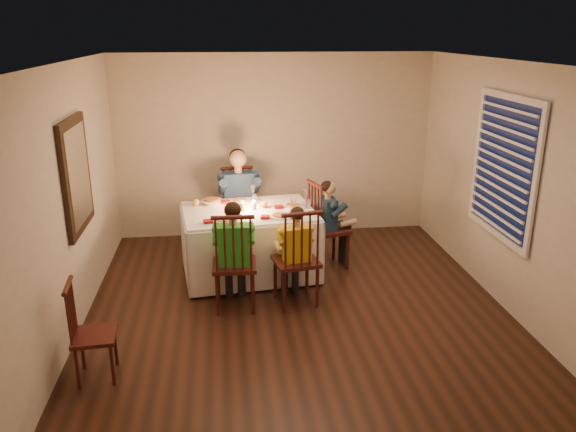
{
  "coord_description": "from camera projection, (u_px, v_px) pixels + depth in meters",
  "views": [
    {
      "loc": [
        -0.76,
        -5.4,
        2.9
      ],
      "look_at": [
        -0.09,
        0.15,
        1.03
      ],
      "focal_mm": 35.0,
      "sensor_mm": 36.0,
      "label": 1
    }
  ],
  "objects": [
    {
      "name": "ceiling",
      "position": [
        299.0,
        62.0,
        5.26
      ],
      "size": [
        5.0,
        5.0,
        0.0
      ],
      "primitive_type": "plane",
      "color": "white",
      "rests_on": "wall_back"
    },
    {
      "name": "setting_adult",
      "position": [
        240.0,
        201.0,
        7.06
      ],
      "size": [
        0.29,
        0.29,
        0.02
      ],
      "primitive_type": "cylinder",
      "rotation": [
        0.0,
        0.0,
        0.12
      ],
      "color": "white",
      "rests_on": "dining_table"
    },
    {
      "name": "dining_table",
      "position": [
        249.0,
        229.0,
        6.81
      ],
      "size": [
        1.71,
        1.32,
        0.8
      ],
      "rotation": [
        0.0,
        0.0,
        0.12
      ],
      "color": "white",
      "rests_on": "ground"
    },
    {
      "name": "squash",
      "position": [
        196.0,
        202.0,
        6.89
      ],
      "size": [
        0.09,
        0.09,
        0.09
      ],
      "primitive_type": "sphere",
      "color": "gold",
      "rests_on": "dining_table"
    },
    {
      "name": "wall_left",
      "position": [
        68.0,
        203.0,
        5.42
      ],
      "size": [
        0.02,
        5.0,
        2.6
      ],
      "primitive_type": "cube",
      "color": "beige",
      "rests_on": "ground"
    },
    {
      "name": "chair_end",
      "position": [
        328.0,
        265.0,
        7.24
      ],
      "size": [
        0.55,
        0.57,
        1.13
      ],
      "primitive_type": null,
      "rotation": [
        0.0,
        0.0,
        1.85
      ],
      "color": "#36120E",
      "rests_on": "ground"
    },
    {
      "name": "setting_green",
      "position": [
        224.0,
        221.0,
        6.35
      ],
      "size": [
        0.29,
        0.29,
        0.02
      ],
      "primitive_type": "cylinder",
      "rotation": [
        0.0,
        0.0,
        0.12
      ],
      "color": "white",
      "rests_on": "dining_table"
    },
    {
      "name": "serving_bowl",
      "position": [
        212.0,
        202.0,
        6.96
      ],
      "size": [
        0.27,
        0.27,
        0.06
      ],
      "primitive_type": "imported",
      "rotation": [
        0.0,
        0.0,
        -0.13
      ],
      "color": "white",
      "rests_on": "dining_table"
    },
    {
      "name": "candle_left",
      "position": [
        242.0,
        207.0,
        6.71
      ],
      "size": [
        0.06,
        0.06,
        0.1
      ],
      "primitive_type": "cylinder",
      "color": "silver",
      "rests_on": "dining_table"
    },
    {
      "name": "candle_right",
      "position": [
        254.0,
        206.0,
        6.74
      ],
      "size": [
        0.06,
        0.06,
        0.1
      ],
      "primitive_type": "cylinder",
      "color": "silver",
      "rests_on": "dining_table"
    },
    {
      "name": "ground",
      "position": [
        298.0,
        310.0,
        6.09
      ],
      "size": [
        5.0,
        5.0,
        0.0
      ],
      "primitive_type": "plane",
      "color": "black",
      "rests_on": "ground"
    },
    {
      "name": "wall_right",
      "position": [
        509.0,
        188.0,
        5.93
      ],
      "size": [
        0.02,
        5.0,
        2.6
      ],
      "primitive_type": "cube",
      "color": "beige",
      "rests_on": "ground"
    },
    {
      "name": "chair_near_left",
      "position": [
        236.0,
        307.0,
        6.16
      ],
      "size": [
        0.48,
        0.45,
        1.13
      ],
      "primitive_type": null,
      "rotation": [
        0.0,
        0.0,
        3.11
      ],
      "color": "#36120E",
      "rests_on": "ground"
    },
    {
      "name": "chair_extra",
      "position": [
        99.0,
        376.0,
        4.93
      ],
      "size": [
        0.38,
        0.4,
        0.91
      ],
      "primitive_type": null,
      "rotation": [
        0.0,
        0.0,
        1.65
      ],
      "color": "#36120E",
      "rests_on": "ground"
    },
    {
      "name": "chair_adult",
      "position": [
        241.0,
        249.0,
        7.79
      ],
      "size": [
        0.5,
        0.48,
        1.13
      ],
      "primitive_type": null,
      "rotation": [
        0.0,
        0.0,
        0.08
      ],
      "color": "#36120E",
      "rests_on": "ground"
    },
    {
      "name": "orange_fruit",
      "position": [
        264.0,
        205.0,
        6.82
      ],
      "size": [
        0.08,
        0.08,
        0.08
      ],
      "primitive_type": "sphere",
      "color": "#FF5915",
      "rests_on": "dining_table"
    },
    {
      "name": "child_green",
      "position": [
        236.0,
        307.0,
        6.16
      ],
      "size": [
        0.45,
        0.41,
        1.21
      ],
      "primitive_type": null,
      "rotation": [
        0.0,
        0.0,
        3.11
      ],
      "color": "green",
      "rests_on": "ground"
    },
    {
      "name": "child_yellow",
      "position": [
        296.0,
        302.0,
        6.26
      ],
      "size": [
        0.44,
        0.42,
        1.13
      ],
      "primitive_type": null,
      "rotation": [
        0.0,
        0.0,
        3.31
      ],
      "color": "yellow",
      "rests_on": "ground"
    },
    {
      "name": "setting_yellow",
      "position": [
        280.0,
        216.0,
        6.5
      ],
      "size": [
        0.29,
        0.29,
        0.02
      ],
      "primitive_type": "cylinder",
      "rotation": [
        0.0,
        0.0,
        0.12
      ],
      "color": "white",
      "rests_on": "dining_table"
    },
    {
      "name": "wall_back",
      "position": [
        275.0,
        146.0,
        8.03
      ],
      "size": [
        4.5,
        0.02,
        2.6
      ],
      "primitive_type": "cube",
      "color": "beige",
      "rests_on": "ground"
    },
    {
      "name": "adult",
      "position": [
        241.0,
        249.0,
        7.79
      ],
      "size": [
        0.58,
        0.54,
        1.4
      ],
      "primitive_type": null,
      "rotation": [
        0.0,
        0.0,
        0.08
      ],
      "color": "#304E7A",
      "rests_on": "ground"
    },
    {
      "name": "chair_near_right",
      "position": [
        296.0,
        302.0,
        6.26
      ],
      "size": [
        0.53,
        0.51,
        1.13
      ],
      "primitive_type": null,
      "rotation": [
        0.0,
        0.0,
        3.31
      ],
      "color": "#36120E",
      "rests_on": "ground"
    },
    {
      "name": "window_blinds",
      "position": [
        503.0,
        167.0,
        5.96
      ],
      "size": [
        0.07,
        1.34,
        1.54
      ],
      "color": "black",
      "rests_on": "wall_right"
    },
    {
      "name": "child_teal",
      "position": [
        328.0,
        265.0,
        7.24
      ],
      "size": [
        0.45,
        0.47,
        1.13
      ],
      "primitive_type": null,
      "rotation": [
        0.0,
        0.0,
        1.85
      ],
      "color": "#1B3043",
      "rests_on": "ground"
    },
    {
      "name": "setting_teal",
      "position": [
        293.0,
        206.0,
        6.86
      ],
      "size": [
        0.29,
        0.29,
        0.02
      ],
      "primitive_type": "cylinder",
      "rotation": [
        0.0,
        0.0,
        0.12
      ],
      "color": "white",
      "rests_on": "dining_table"
    },
    {
      "name": "wall_mirror",
      "position": [
        76.0,
        175.0,
        5.64
      ],
      "size": [
        0.06,
        0.95,
        1.15
      ],
      "color": "black",
      "rests_on": "wall_left"
    }
  ]
}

